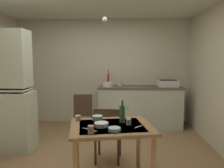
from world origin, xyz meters
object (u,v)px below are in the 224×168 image
chair_by_counter (84,112)px  mug_dark (129,122)px  serving_bowl_wide (101,125)px  hutch_cabinet (2,96)px  hand_pump (108,79)px  sink_basin (168,83)px  mixing_bowl_counter (108,84)px  dining_table (111,135)px  glass_bottle (122,113)px  chair_far_side (108,133)px

chair_by_counter → mug_dark: 2.08m
serving_bowl_wide → mug_dark: size_ratio=2.32×
serving_bowl_wide → mug_dark: 0.34m
hutch_cabinet → hand_pump: size_ratio=5.23×
sink_basin → mixing_bowl_counter: size_ratio=1.98×
dining_table → mug_dark: bearing=10.5°
dining_table → mug_dark: mug_dark is taller
hand_pump → serving_bowl_wide: size_ratio=2.31×
hand_pump → chair_by_counter: hand_pump is taller
hand_pump → glass_bottle: 2.36m
chair_far_side → serving_bowl_wide: bearing=-92.9°
serving_bowl_wide → hand_pump: bearing=91.4°
sink_basin → glass_bottle: bearing=-114.9°
chair_far_side → glass_bottle: bearing=-65.9°
hutch_cabinet → mixing_bowl_counter: bearing=39.4°
dining_table → serving_bowl_wide: 0.19m
serving_bowl_wide → glass_bottle: (0.25, 0.18, 0.09)m
hand_pump → glass_bottle: hand_pump is taller
hand_pump → mixing_bowl_counter: bearing=-96.4°
hutch_cabinet → chair_by_counter: bearing=37.0°
glass_bottle → mixing_bowl_counter: bearing=98.1°
sink_basin → chair_by_counter: sink_basin is taller
mixing_bowl_counter → dining_table: 2.40m
sink_basin → serving_bowl_wide: sink_basin is taller
hand_pump → chair_far_side: bearing=-87.1°
hutch_cabinet → sink_basin: (3.07, 1.44, 0.06)m
dining_table → mug_dark: (0.21, 0.04, 0.15)m
chair_by_counter → mug_dark: size_ratio=11.76×
chair_far_side → glass_bottle: (0.21, -0.48, 0.43)m
chair_far_side → mug_dark: chair_far_side is taller
hutch_cabinet → sink_basin: hutch_cabinet is taller
glass_bottle → dining_table: bearing=-133.7°
glass_bottle → chair_by_counter: bearing=114.2°
chair_by_counter → glass_bottle: glass_bottle is taller
dining_table → hutch_cabinet: bearing=152.5°
mixing_bowl_counter → dining_table: (0.19, -2.37, -0.33)m
sink_basin → serving_bowl_wide: 2.80m
mixing_bowl_counter → hutch_cabinet: bearing=-140.6°
dining_table → glass_bottle: bearing=46.3°
mixing_bowl_counter → chair_by_counter: size_ratio=0.26×
chair_far_side → mug_dark: bearing=-63.0°
sink_basin → hand_pump: 1.37m
chair_by_counter → serving_bowl_wide: (0.55, -1.94, 0.34)m
sink_basin → chair_far_side: sink_basin is taller
chair_far_side → chair_by_counter: 1.41m
hutch_cabinet → chair_far_side: (1.80, -0.37, -0.50)m
serving_bowl_wide → glass_bottle: 0.32m
hand_pump → glass_bottle: bearing=-82.5°
serving_bowl_wide → mixing_bowl_counter: bearing=91.7°
mixing_bowl_counter → chair_far_side: (0.11, -1.76, -0.53)m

